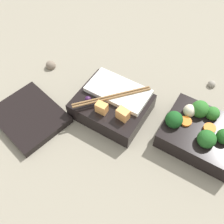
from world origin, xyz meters
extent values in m
plane|color=gray|center=(0.00, 0.00, 0.00)|extent=(3.00, 3.00, 0.00)
cube|color=black|center=(-0.12, -0.02, 0.02)|extent=(0.18, 0.15, 0.05)
sphere|color=#2D7028|center=(-0.12, -0.06, 0.06)|extent=(0.03, 0.03, 0.03)
sphere|color=#236023|center=(-0.16, -0.02, 0.06)|extent=(0.04, 0.04, 0.04)
sphere|color=#236023|center=(-0.13, 0.01, 0.06)|extent=(0.04, 0.04, 0.04)
sphere|color=#2D7028|center=(-0.09, -0.06, 0.06)|extent=(0.04, 0.04, 0.04)
sphere|color=#19511E|center=(-0.05, 0.00, 0.06)|extent=(0.04, 0.04, 0.04)
cylinder|color=orange|center=(-0.07, -0.02, 0.05)|extent=(0.04, 0.04, 0.01)
cylinder|color=orange|center=(-0.13, -0.03, 0.05)|extent=(0.03, 0.03, 0.01)
sphere|color=beige|center=(-0.07, -0.04, 0.06)|extent=(0.03, 0.03, 0.03)
cube|color=black|center=(0.10, 0.02, 0.02)|extent=(0.18, 0.15, 0.05)
cube|color=white|center=(0.10, -0.01, 0.05)|extent=(0.15, 0.08, 0.01)
cube|color=#F4A356|center=(0.06, 0.05, 0.06)|extent=(0.03, 0.02, 0.03)
cube|color=#F4A356|center=(0.11, 0.06, 0.06)|extent=(0.03, 0.02, 0.03)
sphere|color=#381942|center=(0.15, 0.05, 0.06)|extent=(0.02, 0.02, 0.02)
cylinder|color=olive|center=(0.11, 0.02, 0.06)|extent=(0.13, 0.15, 0.01)
cylinder|color=olive|center=(0.10, 0.02, 0.06)|extent=(0.13, 0.15, 0.01)
cube|color=black|center=(0.27, 0.15, 0.01)|extent=(0.20, 0.18, 0.02)
sphere|color=#7A6B5B|center=(0.34, -0.03, 0.01)|extent=(0.03, 0.03, 0.03)
sphere|color=gray|center=(-0.09, -0.20, 0.01)|extent=(0.02, 0.02, 0.02)
camera|label=1|loc=(-0.10, 0.36, 0.55)|focal=42.00mm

